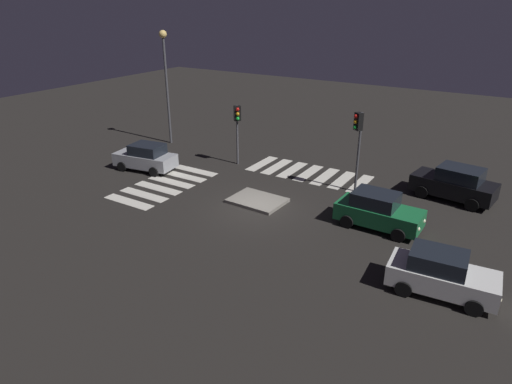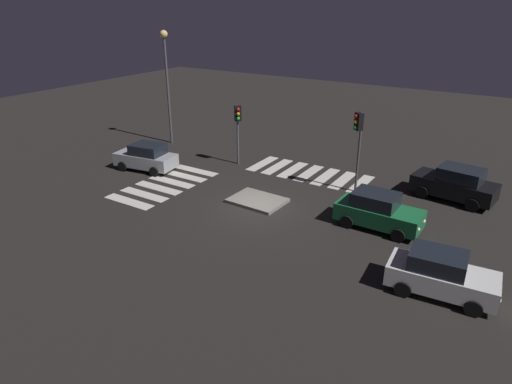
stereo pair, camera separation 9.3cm
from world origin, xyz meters
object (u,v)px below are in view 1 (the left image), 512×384
car_black (455,184)px  traffic_light_south (358,133)px  car_white (441,274)px  street_lamp (166,69)px  traffic_light_east (237,120)px  traffic_island (257,201)px  car_silver (146,157)px  car_green (378,211)px

car_black → traffic_light_south: 5.98m
car_white → street_lamp: (21.65, -9.38, 4.72)m
car_black → traffic_light_east: size_ratio=1.14×
car_white → traffic_light_east: size_ratio=1.01×
car_black → street_lamp: 21.01m
traffic_island → street_lamp: (11.52, -5.95, 5.47)m
car_silver → street_lamp: street_lamp is taller
traffic_island → car_white: bearing=161.3°
street_lamp → traffic_light_south: bearing=173.4°
car_black → traffic_light_south: size_ratio=0.98×
car_silver → street_lamp: 7.68m
car_white → car_green: bearing=128.6°
car_white → traffic_light_east: traffic_light_east is taller
street_lamp → traffic_light_east: bearing=168.8°
car_silver → traffic_light_south: bearing=-172.4°
car_green → traffic_light_east: (10.77, -3.95, 2.14)m
traffic_light_south → traffic_light_east: size_ratio=1.16×
car_black → car_white: size_ratio=1.13×
traffic_island → car_green: size_ratio=0.72×
traffic_light_east → street_lamp: size_ratio=0.48×
car_green → street_lamp: size_ratio=0.50×
traffic_light_south → street_lamp: size_ratio=0.56×
car_black → traffic_light_east: (13.29, 1.52, 2.08)m
traffic_light_east → street_lamp: (7.21, -1.42, 2.55)m
traffic_island → traffic_light_east: 6.90m
car_silver → traffic_light_east: (-4.46, -3.99, 2.16)m
traffic_island → car_silver: size_ratio=0.71×
car_green → car_black: car_black is taller
car_black → street_lamp: (20.49, 0.10, 4.63)m
car_silver → car_green: bearing=171.8°
car_silver → traffic_light_east: size_ratio=1.05×
traffic_light_south → street_lamp: street_lamp is taller
traffic_light_east → traffic_light_south: bearing=45.8°
car_white → traffic_light_south: (6.23, -7.58, 2.65)m
car_white → traffic_light_south: traffic_light_south is taller
car_black → car_silver: car_black is taller
traffic_island → car_white: size_ratio=0.74×
traffic_island → street_lamp: bearing=-27.3°
traffic_island → traffic_light_south: 6.64m
street_lamp → car_green: bearing=163.4°
traffic_light_south → traffic_light_east: traffic_light_south is taller
traffic_island → car_green: (-6.46, -0.57, 0.78)m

